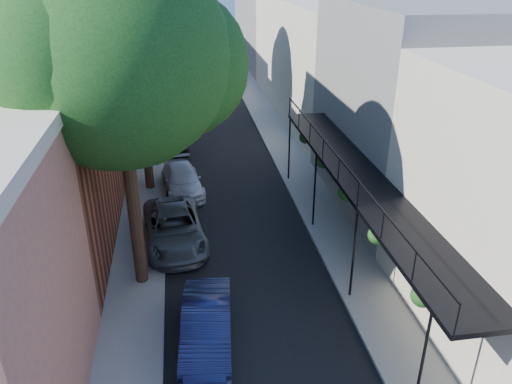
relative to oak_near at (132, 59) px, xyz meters
name	(u,v)px	position (x,y,z in m)	size (l,w,h in m)	color
road_surface	(209,117)	(3.37, 19.74, -7.87)	(6.00, 64.00, 0.01)	black
sidewalk_left	(154,118)	(-0.63, 19.74, -7.82)	(2.00, 64.00, 0.12)	gray
sidewalk_right	(263,113)	(7.37, 19.74, -7.82)	(2.00, 64.00, 0.12)	gray
buildings_left	(62,54)	(-5.93, 18.50, -2.94)	(10.10, 59.10, 12.00)	tan
buildings_right	(335,53)	(12.36, 19.23, -3.45)	(9.80, 55.00, 10.00)	beige
oak_near	(132,59)	(0.00, 0.00, 0.00)	(7.48, 6.80, 11.42)	#311E13
oak_mid	(145,44)	(-0.05, 7.97, -0.82)	(6.60, 6.00, 10.20)	#311E13
parked_car_b	(207,326)	(1.68, -3.78, -7.19)	(1.45, 4.15, 1.37)	#151C44
parked_car_c	(174,228)	(0.77, 2.30, -7.18)	(2.32, 5.03, 1.40)	#53565A
parked_car_d	(182,180)	(1.18, 7.24, -7.26)	(1.73, 4.26, 1.24)	silver
parked_car_e	(175,140)	(0.90, 13.15, -7.24)	(1.51, 3.74, 1.28)	black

